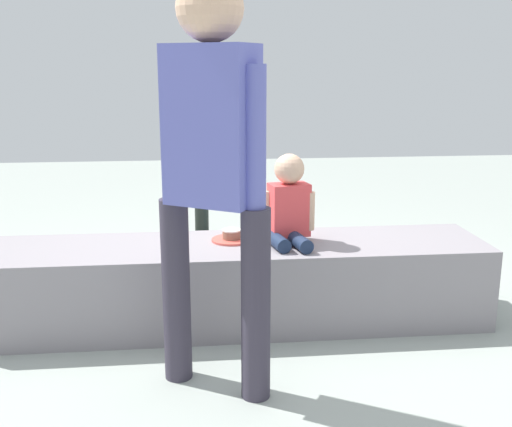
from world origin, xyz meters
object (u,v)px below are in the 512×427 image
(handbag_brown_canvas, at_px, (390,259))
(water_bottle_near_gift, at_px, (254,253))
(child_seated, at_px, (289,204))
(handbag_black_leather, at_px, (243,262))
(cake_box_white, at_px, (122,263))
(cake_plate, at_px, (232,237))
(adult_standing, at_px, (212,152))
(gift_bag, at_px, (265,230))
(party_cup_red, at_px, (305,246))

(handbag_brown_canvas, bearing_deg, water_bottle_near_gift, 162.78)
(child_seated, xyz_separation_m, handbag_black_leather, (-0.19, 0.68, -0.54))
(water_bottle_near_gift, height_order, handbag_brown_canvas, handbag_brown_canvas)
(cake_box_white, height_order, handbag_black_leather, handbag_black_leather)
(water_bottle_near_gift, bearing_deg, handbag_black_leather, -110.72)
(cake_plate, bearing_deg, handbag_black_leather, 79.77)
(adult_standing, distance_m, cake_plate, 0.96)
(gift_bag, height_order, party_cup_red, gift_bag)
(gift_bag, relative_size, water_bottle_near_gift, 1.58)
(child_seated, bearing_deg, cake_box_white, 136.91)
(cake_plate, relative_size, handbag_black_leather, 0.67)
(water_bottle_near_gift, distance_m, cake_box_white, 0.91)
(water_bottle_near_gift, bearing_deg, gift_bag, 71.62)
(child_seated, xyz_separation_m, water_bottle_near_gift, (-0.10, 0.93, -0.56))
(cake_plate, distance_m, water_bottle_near_gift, 0.96)
(cake_plate, height_order, gift_bag, cake_plate)
(party_cup_red, height_order, handbag_black_leather, handbag_black_leather)
(child_seated, height_order, gift_bag, child_seated)
(party_cup_red, bearing_deg, handbag_brown_canvas, -50.98)
(party_cup_red, bearing_deg, handbag_black_leather, -133.02)
(adult_standing, xyz_separation_m, handbag_black_leather, (0.23, 1.36, -0.92))
(child_seated, bearing_deg, party_cup_red, 75.06)
(cake_plate, relative_size, water_bottle_near_gift, 0.97)
(child_seated, height_order, party_cup_red, child_seated)
(gift_bag, height_order, water_bottle_near_gift, gift_bag)
(child_seated, distance_m, gift_bag, 1.40)
(cake_plate, xyz_separation_m, water_bottle_near_gift, (0.21, 0.86, -0.36))
(cake_plate, height_order, water_bottle_near_gift, cake_plate)
(gift_bag, bearing_deg, handbag_brown_canvas, -39.84)
(water_bottle_near_gift, distance_m, handbag_black_leather, 0.28)
(water_bottle_near_gift, height_order, party_cup_red, water_bottle_near_gift)
(child_seated, distance_m, party_cup_red, 1.42)
(adult_standing, height_order, cake_plate, adult_standing)
(handbag_black_leather, bearing_deg, cake_box_white, 161.75)
(gift_bag, distance_m, water_bottle_near_gift, 0.39)
(adult_standing, relative_size, cake_box_white, 5.27)
(water_bottle_near_gift, xyz_separation_m, handbag_brown_canvas, (0.90, -0.28, 0.01))
(gift_bag, relative_size, cake_box_white, 1.11)
(child_seated, height_order, handbag_brown_canvas, child_seated)
(adult_standing, xyz_separation_m, party_cup_red, (0.76, 1.93, -0.99))
(cake_box_white, bearing_deg, water_bottle_near_gift, -0.61)
(water_bottle_near_gift, distance_m, handbag_brown_canvas, 0.94)
(water_bottle_near_gift, height_order, cake_box_white, water_bottle_near_gift)
(cake_plate, height_order, party_cup_red, cake_plate)
(water_bottle_near_gift, bearing_deg, cake_plate, -103.48)
(adult_standing, bearing_deg, handbag_black_leather, 80.37)
(party_cup_red, relative_size, cake_box_white, 0.32)
(party_cup_red, bearing_deg, adult_standing, -111.45)
(cake_plate, height_order, handbag_brown_canvas, cake_plate)
(water_bottle_near_gift, bearing_deg, adult_standing, -101.47)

